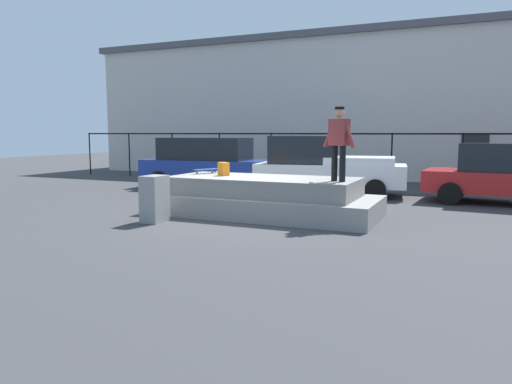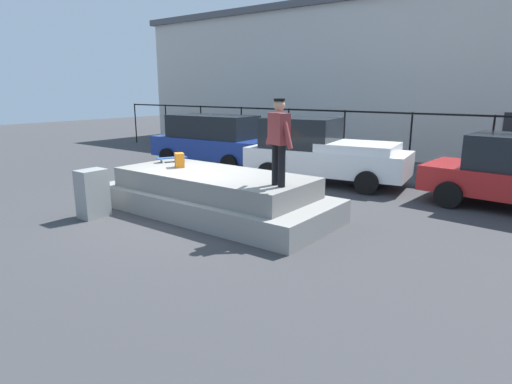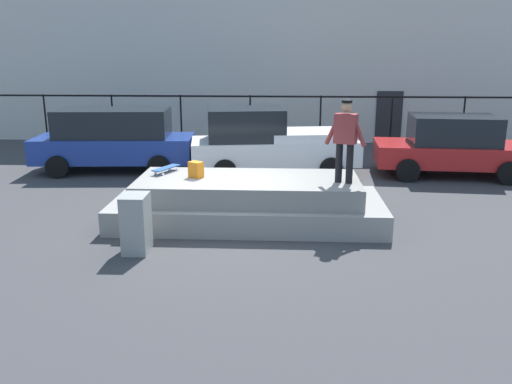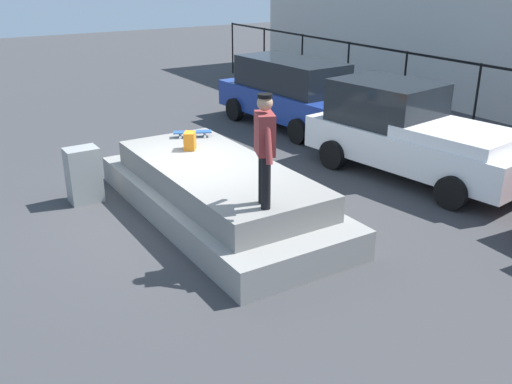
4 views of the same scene
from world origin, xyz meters
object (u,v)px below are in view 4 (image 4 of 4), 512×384
at_px(skateboarder, 265,143).
at_px(backpack, 190,141).
at_px(car_blue_hatchback_near, 290,92).
at_px(skateboard, 192,132).
at_px(car_white_pickup_mid, 409,132).
at_px(utility_box, 84,175).

height_order(skateboarder, backpack, skateboarder).
bearing_deg(car_blue_hatchback_near, skateboard, -59.52).
distance_m(backpack, car_white_pickup_mid, 4.65).
xyz_separation_m(car_blue_hatchback_near, utility_box, (2.40, -6.48, -0.44)).
relative_size(skateboarder, skateboard, 2.11).
relative_size(backpack, car_blue_hatchback_near, 0.07).
relative_size(skateboard, car_white_pickup_mid, 0.16).
relative_size(skateboard, car_blue_hatchback_near, 0.17).
bearing_deg(utility_box, skateboarder, 21.77).
bearing_deg(car_white_pickup_mid, skateboarder, -70.68).
bearing_deg(car_blue_hatchback_near, utility_box, -69.63).
xyz_separation_m(skateboard, car_white_pickup_mid, (2.12, 4.02, -0.10)).
height_order(skateboard, utility_box, same).
distance_m(skateboard, utility_box, 2.33).
xyz_separation_m(car_blue_hatchback_near, car_white_pickup_mid, (4.60, -0.18, -0.02)).
bearing_deg(skateboard, car_blue_hatchback_near, 120.48).
xyz_separation_m(skateboarder, utility_box, (-3.84, -1.58, -1.36)).
distance_m(skateboarder, backpack, 3.16).
bearing_deg(car_blue_hatchback_near, skateboarder, -38.05).
xyz_separation_m(car_white_pickup_mid, utility_box, (-2.19, -6.29, -0.41)).
bearing_deg(skateboard, backpack, -29.30).
height_order(car_white_pickup_mid, utility_box, car_white_pickup_mid).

